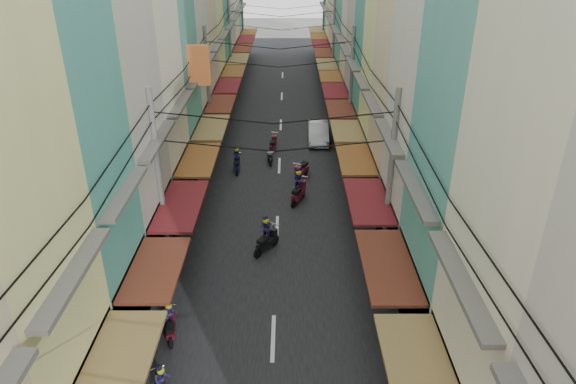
{
  "coord_description": "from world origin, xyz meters",
  "views": [
    {
      "loc": [
        0.55,
        -16.68,
        13.52
      ],
      "look_at": [
        0.56,
        5.5,
        2.35
      ],
      "focal_mm": 32.0,
      "sensor_mm": 36.0,
      "label": 1
    }
  ],
  "objects_px": {
    "bicycle": "(478,348)",
    "market_umbrella": "(518,377)",
    "traffic_sign": "(394,257)",
    "white_car": "(318,141)"
  },
  "relations": [
    {
      "from": "white_car",
      "to": "bicycle",
      "type": "height_order",
      "value": "white_car"
    },
    {
      "from": "white_car",
      "to": "bicycle",
      "type": "distance_m",
      "value": 21.56
    },
    {
      "from": "bicycle",
      "to": "white_car",
      "type": "bearing_deg",
      "value": 10.37
    },
    {
      "from": "market_umbrella",
      "to": "traffic_sign",
      "type": "height_order",
      "value": "traffic_sign"
    },
    {
      "from": "bicycle",
      "to": "traffic_sign",
      "type": "xyz_separation_m",
      "value": [
        -2.72,
        2.88,
        2.04
      ]
    },
    {
      "from": "white_car",
      "to": "market_umbrella",
      "type": "relative_size",
      "value": 1.79
    },
    {
      "from": "traffic_sign",
      "to": "market_umbrella",
      "type": "bearing_deg",
      "value": -70.77
    },
    {
      "from": "bicycle",
      "to": "market_umbrella",
      "type": "distance_m",
      "value": 4.31
    },
    {
      "from": "market_umbrella",
      "to": "traffic_sign",
      "type": "distance_m",
      "value": 6.86
    },
    {
      "from": "white_car",
      "to": "traffic_sign",
      "type": "distance_m",
      "value": 18.38
    }
  ]
}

